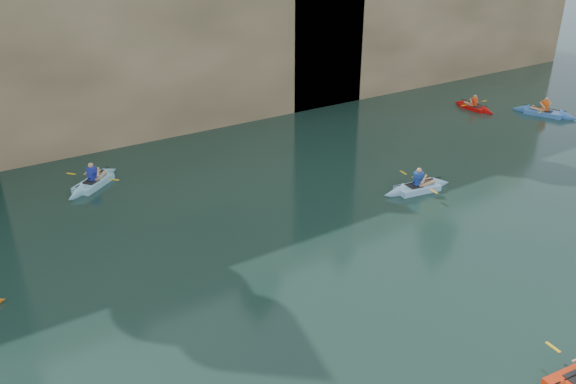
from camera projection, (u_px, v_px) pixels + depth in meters
cliff at (82, 2)px, 32.39m from camera, size 70.00×16.00×12.00m
cliff_slab_center at (166, 20)px, 27.98m from camera, size 24.00×2.40×11.40m
cliff_slab_east at (441, 8)px, 38.45m from camera, size 26.00×2.40×9.84m
sea_cave_center at (59, 123)px, 26.18m from camera, size 3.50×1.00×3.20m
sea_cave_east at (303, 71)px, 33.00m from camera, size 5.00×1.00×4.50m
kayaker_ltblue_near at (417, 188)px, 23.03m from camera, size 3.30×2.47×1.27m
kayaker_red_far at (474, 107)px, 33.62m from camera, size 2.19×3.01×1.10m
kayaker_ltblue_mid at (93, 182)px, 23.50m from camera, size 3.11×2.71×1.28m
kayaker_blue_east at (544, 113)px, 32.55m from camera, size 2.44×3.72×1.31m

